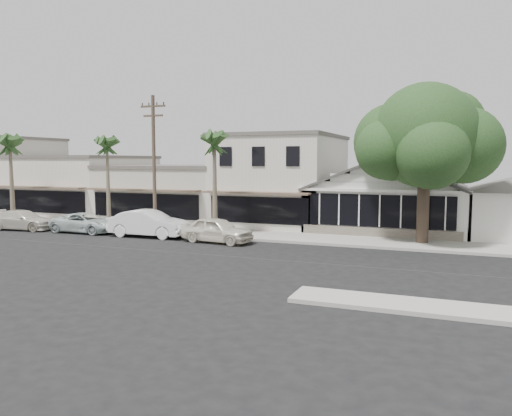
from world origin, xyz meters
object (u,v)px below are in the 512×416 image
at_px(car_1, 148,224).
at_px(shade_tree, 424,139).
at_px(utility_pole, 154,161).
at_px(car_3, 23,220).
at_px(car_2, 86,223).
at_px(car_0, 217,230).

distance_m(car_1, shade_tree, 17.40).
bearing_deg(utility_pole, car_3, -170.41).
distance_m(car_2, shade_tree, 22.18).
relative_size(car_1, car_2, 1.09).
distance_m(car_0, shade_tree, 13.01).
distance_m(car_1, car_3, 10.01).
bearing_deg(car_1, shade_tree, -80.25).
height_order(car_2, car_3, car_3).
bearing_deg(car_3, car_1, -94.74).
bearing_deg(utility_pole, car_1, -77.39).
distance_m(utility_pole, shade_tree, 16.71).
bearing_deg(car_3, utility_pole, -87.92).
xyz_separation_m(car_2, shade_tree, (21.25, 3.39, 5.38)).
relative_size(car_2, car_3, 1.01).
bearing_deg(utility_pole, shade_tree, 7.89).
xyz_separation_m(car_1, shade_tree, (16.25, 3.45, 5.19)).
relative_size(car_0, car_1, 0.85).
distance_m(utility_pole, car_3, 10.70).
xyz_separation_m(car_3, shade_tree, (26.25, 3.93, 5.36)).
xyz_separation_m(utility_pole, car_0, (5.26, -1.54, -4.04)).
height_order(car_3, shade_tree, shade_tree).
bearing_deg(shade_tree, car_3, -171.48).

